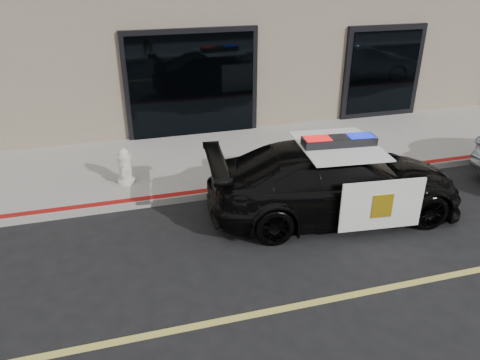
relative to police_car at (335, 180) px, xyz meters
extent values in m
plane|color=black|center=(-0.80, -2.28, -0.70)|extent=(120.00, 120.00, 0.00)
cube|color=gray|center=(-0.80, 2.97, -0.63)|extent=(60.00, 3.50, 0.15)
imported|color=black|center=(0.00, 0.00, -0.01)|extent=(2.88, 5.17, 1.39)
cube|color=white|center=(0.36, -1.04, -0.03)|extent=(1.48, 0.18, 0.93)
cube|color=white|center=(0.56, 0.95, -0.03)|extent=(1.48, 0.18, 0.93)
cube|color=white|center=(0.00, 0.00, 0.70)|extent=(1.55, 1.80, 0.02)
cube|color=gold|center=(0.36, -1.07, -0.03)|extent=(0.37, 0.05, 0.44)
cube|color=black|center=(0.00, 0.00, 0.78)|extent=(1.36, 0.48, 0.16)
cube|color=red|center=(-0.41, 0.04, 0.79)|extent=(0.49, 0.35, 0.15)
cube|color=#0C19CC|center=(0.40, -0.04, 0.79)|extent=(0.49, 0.35, 0.15)
cylinder|color=silver|center=(-3.75, 2.12, -0.51)|extent=(0.36, 0.36, 0.08)
cylinder|color=silver|center=(-3.75, 2.12, -0.23)|extent=(0.26, 0.26, 0.50)
cylinder|color=silver|center=(-3.75, 2.12, 0.04)|extent=(0.31, 0.31, 0.06)
sphere|color=silver|center=(-3.75, 2.12, 0.10)|extent=(0.23, 0.23, 0.23)
cylinder|color=silver|center=(-3.75, 2.12, 0.20)|extent=(0.07, 0.07, 0.07)
cylinder|color=silver|center=(-3.75, 2.29, -0.16)|extent=(0.13, 0.12, 0.13)
cylinder|color=silver|center=(-3.75, 1.95, -0.16)|extent=(0.13, 0.12, 0.13)
cylinder|color=silver|center=(-3.75, 1.92, -0.23)|extent=(0.17, 0.14, 0.17)
camera|label=1|loc=(-3.85, -7.06, 3.86)|focal=35.00mm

